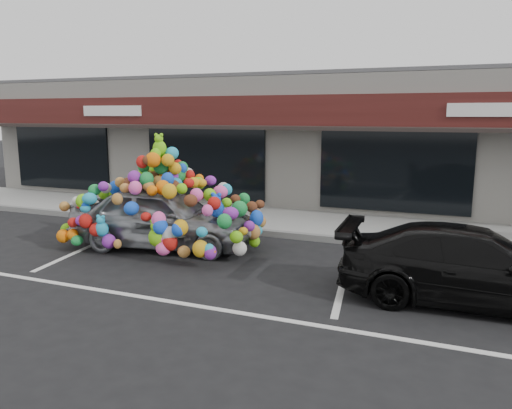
% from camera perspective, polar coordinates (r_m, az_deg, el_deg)
% --- Properties ---
extents(ground, '(90.00, 90.00, 0.00)m').
position_cam_1_polar(ground, '(10.58, -5.20, -6.47)').
color(ground, black).
rests_on(ground, ground).
extents(shop_building, '(24.00, 7.20, 4.31)m').
position_cam_1_polar(shop_building, '(18.06, 7.18, 7.44)').
color(shop_building, white).
rests_on(shop_building, ground).
extents(sidewalk, '(26.00, 3.00, 0.15)m').
position_cam_1_polar(sidewalk, '(14.12, 2.27, -1.84)').
color(sidewalk, gray).
rests_on(sidewalk, ground).
extents(kerb, '(26.00, 0.18, 0.16)m').
position_cam_1_polar(kerb, '(12.75, -0.03, -3.16)').
color(kerb, slate).
rests_on(kerb, ground).
extents(parking_stripe_left, '(0.73, 4.37, 0.01)m').
position_cam_1_polar(parking_stripe_left, '(12.48, -17.97, -4.31)').
color(parking_stripe_left, silver).
rests_on(parking_stripe_left, ground).
extents(parking_stripe_mid, '(0.73, 4.37, 0.01)m').
position_cam_1_polar(parking_stripe_mid, '(9.85, 10.13, -7.84)').
color(parking_stripe_mid, silver).
rests_on(parking_stripe_mid, ground).
extents(lane_line, '(14.00, 0.12, 0.01)m').
position_cam_1_polar(lane_line, '(7.82, 0.23, -12.60)').
color(lane_line, silver).
rests_on(lane_line, ground).
extents(toy_car, '(3.05, 4.73, 2.61)m').
position_cam_1_polar(toy_car, '(11.61, -10.63, -0.60)').
color(toy_car, '#95989F').
rests_on(toy_car, ground).
extents(black_sedan, '(1.91, 4.36, 1.25)m').
position_cam_1_polar(black_sedan, '(8.83, 23.61, -6.50)').
color(black_sedan, black).
rests_on(black_sedan, ground).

